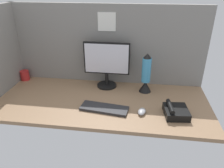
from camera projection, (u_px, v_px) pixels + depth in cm
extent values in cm
cube|color=#8C6B4C|center=(100.00, 100.00, 183.17)|extent=(180.00, 80.00, 3.00)
cube|color=gray|center=(106.00, 45.00, 199.71)|extent=(180.00, 5.00, 72.60)
cube|color=white|center=(107.00, 22.00, 187.68)|extent=(15.83, 0.40, 16.11)
cylinder|color=black|center=(107.00, 85.00, 203.61)|extent=(18.00, 18.00, 1.80)
cylinder|color=black|center=(107.00, 79.00, 200.77)|extent=(3.20, 3.20, 11.00)
cube|color=black|center=(107.00, 58.00, 192.77)|extent=(41.39, 2.40, 29.09)
cube|color=silver|center=(106.00, 59.00, 191.53)|extent=(38.99, 0.60, 26.69)
cube|color=#262628|center=(104.00, 108.00, 167.53)|extent=(38.39, 17.74, 2.00)
ellipsoid|color=#99999E|center=(142.00, 112.00, 162.18)|extent=(7.42, 10.53, 3.40)
cylinder|color=red|center=(25.00, 75.00, 214.89)|extent=(8.40, 8.40, 9.50)
cone|color=black|center=(145.00, 86.00, 192.81)|extent=(10.83, 10.83, 9.84)
cylinder|color=#3F99CC|center=(146.00, 70.00, 185.82)|extent=(7.87, 7.87, 21.66)
cone|color=black|center=(147.00, 56.00, 180.15)|extent=(7.09, 7.09, 3.94)
cube|color=black|center=(176.00, 112.00, 159.88)|extent=(18.84, 20.63, 5.60)
cylinder|color=black|center=(170.00, 106.00, 158.49)|extent=(4.92, 17.34, 3.20)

